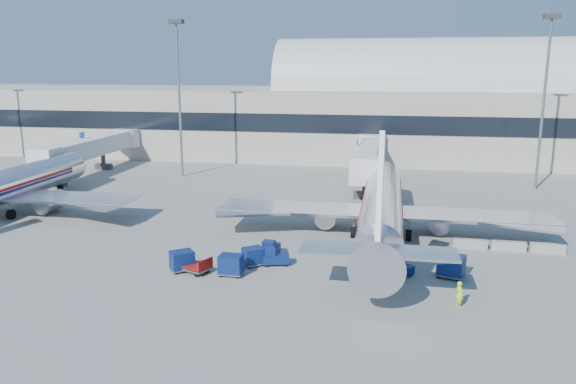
% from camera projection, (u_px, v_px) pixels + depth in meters
% --- Properties ---
extents(ground, '(260.00, 260.00, 0.00)m').
position_uv_depth(ground, '(271.00, 244.00, 52.01)').
color(ground, gray).
rests_on(ground, ground).
extents(terminal, '(170.00, 28.15, 21.00)m').
position_uv_depth(terminal, '(262.00, 112.00, 106.44)').
color(terminal, '#B2AA9E').
rests_on(terminal, ground).
extents(airliner_main, '(32.00, 37.26, 12.07)m').
position_uv_depth(airliner_main, '(382.00, 207.00, 53.93)').
color(airliner_main, silver).
rests_on(airliner_main, ground).
extents(jetbridge_near, '(4.40, 27.50, 6.25)m').
position_uv_depth(jetbridge_near, '(369.00, 154.00, 79.37)').
color(jetbridge_near, silver).
rests_on(jetbridge_near, ground).
extents(jetbridge_mid, '(4.40, 27.50, 6.25)m').
position_uv_depth(jetbridge_mid, '(95.00, 147.00, 86.76)').
color(jetbridge_mid, silver).
rests_on(jetbridge_mid, ground).
extents(mast_west, '(2.00, 1.20, 22.60)m').
position_uv_depth(mast_west, '(178.00, 76.00, 81.06)').
color(mast_west, slate).
rests_on(mast_west, ground).
extents(mast_east, '(2.00, 1.20, 22.60)m').
position_uv_depth(mast_east, '(546.00, 77.00, 72.26)').
color(mast_east, slate).
rests_on(mast_east, ground).
extents(barrier_near, '(3.00, 0.55, 0.90)m').
position_uv_depth(barrier_near, '(470.00, 244.00, 50.67)').
color(barrier_near, '#9E9E96').
rests_on(barrier_near, ground).
extents(barrier_mid, '(3.00, 0.55, 0.90)m').
position_uv_depth(barrier_mid, '(508.00, 246.00, 50.09)').
color(barrier_mid, '#9E9E96').
rests_on(barrier_mid, ground).
extents(barrier_far, '(3.00, 0.55, 0.90)m').
position_uv_depth(barrier_far, '(548.00, 248.00, 49.51)').
color(barrier_far, '#9E9E96').
rests_on(barrier_far, ground).
extents(tug_lead, '(2.44, 1.66, 1.45)m').
position_uv_depth(tug_lead, '(275.00, 257.00, 46.57)').
color(tug_lead, '#0B1D53').
rests_on(tug_lead, ground).
extents(tug_right, '(2.19, 2.22, 1.35)m').
position_uv_depth(tug_right, '(400.00, 266.00, 44.66)').
color(tug_right, '#0B1D53').
rests_on(tug_right, ground).
extents(tug_left, '(1.37, 2.45, 1.54)m').
position_uv_depth(tug_left, '(270.00, 249.00, 48.61)').
color(tug_left, '#0B1D53').
rests_on(tug_left, ground).
extents(cart_train_a, '(2.18, 2.11, 1.53)m').
position_uv_depth(cart_train_a, '(253.00, 256.00, 46.39)').
color(cart_train_a, '#0B1D53').
rests_on(cart_train_a, ground).
extents(cart_train_b, '(1.91, 1.47, 1.66)m').
position_uv_depth(cart_train_b, '(231.00, 265.00, 44.20)').
color(cart_train_b, '#0B1D53').
rests_on(cart_train_b, ground).
extents(cart_train_c, '(2.35, 2.29, 1.65)m').
position_uv_depth(cart_train_c, '(182.00, 260.00, 45.17)').
color(cart_train_c, '#0B1D53').
rests_on(cart_train_c, ground).
extents(cart_solo_near, '(2.19, 2.03, 1.55)m').
position_uv_depth(cart_solo_near, '(361.00, 272.00, 42.69)').
color(cart_solo_near, '#0B1D53').
rests_on(cart_solo_near, ground).
extents(cart_solo_far, '(2.46, 2.16, 1.82)m').
position_uv_depth(cart_solo_far, '(451.00, 266.00, 43.71)').
color(cart_solo_far, '#0B1D53').
rests_on(cart_solo_far, ground).
extents(cart_open_red, '(2.94, 2.57, 0.66)m').
position_uv_depth(cart_open_red, '(195.00, 267.00, 44.90)').
color(cart_open_red, slate).
rests_on(cart_open_red, ground).
extents(ramp_worker, '(0.70, 0.80, 1.85)m').
position_uv_depth(ramp_worker, '(459.00, 294.00, 38.40)').
color(ramp_worker, '#C0DD17').
rests_on(ramp_worker, ground).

